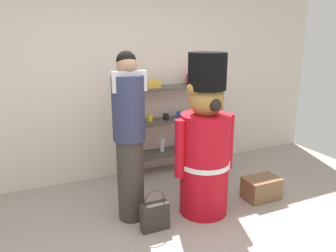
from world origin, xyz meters
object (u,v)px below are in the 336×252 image
(merchandise_shelf, at_px, (173,118))
(shopping_bag, at_px, (155,216))
(teddy_bear_guard, at_px, (205,145))
(display_crate, at_px, (261,188))
(person_shopper, at_px, (129,136))

(merchandise_shelf, xyz_separation_m, shopping_bag, (-0.83, -1.32, -0.62))
(teddy_bear_guard, relative_size, shopping_bag, 4.00)
(teddy_bear_guard, bearing_deg, shopping_bag, -169.86)
(teddy_bear_guard, xyz_separation_m, display_crate, (0.78, -0.04, -0.64))
(person_shopper, relative_size, display_crate, 4.07)
(merchandise_shelf, xyz_separation_m, teddy_bear_guard, (-0.21, -1.21, 0.00))
(teddy_bear_guard, distance_m, display_crate, 1.01)
(teddy_bear_guard, height_order, display_crate, teddy_bear_guard)
(person_shopper, relative_size, shopping_bag, 4.05)
(merchandise_shelf, bearing_deg, shopping_bag, -122.27)
(merchandise_shelf, relative_size, display_crate, 3.57)
(display_crate, bearing_deg, shopping_bag, -177.00)
(merchandise_shelf, distance_m, teddy_bear_guard, 1.23)
(teddy_bear_guard, relative_size, person_shopper, 0.99)
(teddy_bear_guard, relative_size, display_crate, 4.02)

